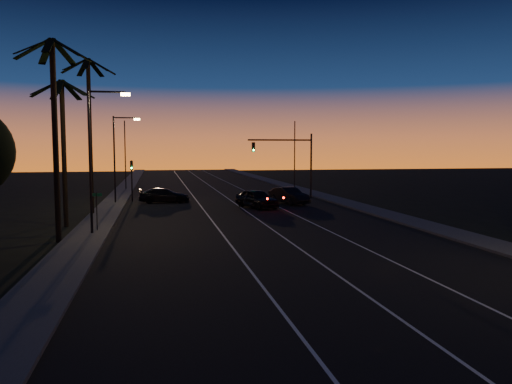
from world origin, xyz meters
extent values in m
plane|color=black|center=(0.00, 0.00, 0.00)|extent=(220.00, 220.00, 0.00)
cube|color=black|center=(0.00, 30.00, 0.01)|extent=(20.00, 170.00, 0.01)
cube|color=#363634|center=(-11.20, 30.00, 0.08)|extent=(2.40, 170.00, 0.16)
cube|color=#363634|center=(11.20, 30.00, 0.08)|extent=(2.40, 170.00, 0.16)
cube|color=silver|center=(-3.00, 30.00, 0.02)|extent=(0.12, 160.00, 0.01)
cube|color=silver|center=(0.50, 30.00, 0.02)|extent=(0.12, 160.00, 0.01)
cube|color=silver|center=(4.00, 30.00, 0.02)|extent=(0.12, 160.00, 0.01)
cylinder|color=black|center=(-12.60, 18.00, 5.75)|extent=(0.32, 0.32, 11.50)
cube|color=black|center=(-11.57, 18.26, 10.94)|extent=(2.18, 0.92, 1.18)
cube|color=black|center=(-12.16, 18.97, 10.94)|extent=(1.25, 2.12, 1.18)
cube|color=black|center=(-13.08, 18.94, 10.94)|extent=(1.34, 2.09, 1.18)
cube|color=black|center=(-13.64, 18.21, 10.94)|extent=(2.18, 0.82, 1.18)
cube|color=black|center=(-13.41, 17.32, 10.94)|extent=(1.90, 1.69, 1.18)
cube|color=black|center=(-12.57, 16.94, 10.94)|extent=(0.45, 2.16, 1.18)
cube|color=black|center=(-11.75, 17.36, 10.94)|extent=(1.95, 1.61, 1.18)
cylinder|color=black|center=(-13.20, 24.00, 5.00)|extent=(0.32, 0.32, 10.00)
cube|color=black|center=(-12.17, 24.26, 9.44)|extent=(2.18, 0.92, 1.18)
cube|color=black|center=(-12.76, 24.97, 9.44)|extent=(1.25, 2.12, 1.18)
cube|color=black|center=(-13.68, 24.94, 9.44)|extent=(1.34, 2.09, 1.18)
cube|color=black|center=(-14.24, 24.21, 9.44)|extent=(2.18, 0.82, 1.18)
cube|color=black|center=(-14.01, 23.32, 9.44)|extent=(1.90, 1.69, 1.18)
cube|color=black|center=(-13.17, 22.94, 9.44)|extent=(0.45, 2.16, 1.18)
cube|color=black|center=(-12.35, 23.36, 9.44)|extent=(1.95, 1.61, 1.18)
cylinder|color=black|center=(-12.20, 30.00, 6.25)|extent=(0.32, 0.32, 12.50)
cube|color=black|center=(-11.17, 30.26, 11.94)|extent=(2.18, 0.92, 1.18)
cube|color=black|center=(-11.76, 30.97, 11.94)|extent=(1.25, 2.12, 1.18)
cube|color=black|center=(-12.68, 30.94, 11.94)|extent=(1.34, 2.09, 1.18)
cube|color=black|center=(-13.24, 30.21, 11.94)|extent=(2.18, 0.82, 1.18)
cube|color=black|center=(-13.01, 29.32, 11.94)|extent=(1.90, 1.69, 1.18)
cube|color=black|center=(-12.17, 28.94, 11.94)|extent=(0.45, 2.16, 1.18)
cube|color=black|center=(-11.35, 29.36, 11.94)|extent=(1.95, 1.61, 1.18)
cylinder|color=black|center=(-11.00, 20.00, 4.50)|extent=(0.16, 0.16, 9.00)
cylinder|color=black|center=(-9.90, 20.00, 8.85)|extent=(2.20, 0.12, 0.12)
cube|color=#FFC266|center=(-8.80, 20.00, 8.72)|extent=(0.55, 0.26, 0.16)
cylinder|color=black|center=(-11.00, 38.00, 4.25)|extent=(0.16, 0.16, 8.50)
cylinder|color=black|center=(-9.90, 38.00, 8.35)|extent=(2.20, 0.12, 0.12)
cube|color=#FFC266|center=(-8.80, 38.00, 8.22)|extent=(0.55, 0.26, 0.16)
cylinder|color=black|center=(-10.80, 21.00, 1.30)|extent=(0.06, 0.06, 2.60)
cube|color=#0D522B|center=(-10.80, 21.00, 2.45)|extent=(0.70, 0.03, 0.20)
cylinder|color=black|center=(9.50, 40.00, 3.50)|extent=(0.20, 0.20, 7.00)
cylinder|color=black|center=(6.00, 40.00, 6.30)|extent=(7.00, 0.16, 0.16)
cube|color=black|center=(3.10, 40.00, 5.55)|extent=(0.32, 0.28, 1.00)
sphere|color=black|center=(3.10, 39.83, 5.87)|extent=(0.20, 0.20, 0.20)
sphere|color=black|center=(3.10, 39.83, 5.55)|extent=(0.20, 0.20, 0.20)
sphere|color=#14FF59|center=(3.10, 39.83, 5.23)|extent=(0.20, 0.20, 0.20)
cylinder|color=black|center=(-9.50, 40.00, 2.10)|extent=(0.14, 0.14, 4.20)
cube|color=black|center=(-9.50, 40.00, 3.70)|extent=(0.28, 0.25, 0.90)
sphere|color=black|center=(-9.50, 39.85, 3.98)|extent=(0.18, 0.18, 0.18)
sphere|color=black|center=(-9.50, 39.85, 3.70)|extent=(0.18, 0.18, 0.18)
sphere|color=#14FF59|center=(-9.50, 39.85, 3.42)|extent=(0.18, 0.18, 0.18)
cylinder|color=black|center=(-11.00, 55.00, 4.50)|extent=(0.14, 0.14, 9.00)
cylinder|color=black|center=(11.00, 52.00, 4.50)|extent=(0.14, 0.14, 9.00)
imported|color=black|center=(1.86, 32.04, 0.87)|extent=(3.71, 5.40, 1.71)
sphere|color=#FF0F05|center=(2.16, 28.95, 1.14)|extent=(0.18, 0.18, 0.18)
sphere|color=#FF0F05|center=(3.75, 29.58, 1.14)|extent=(0.18, 0.18, 0.18)
imported|color=black|center=(5.57, 34.64, 0.82)|extent=(3.29, 5.19, 1.61)
imported|color=black|center=(-6.31, 38.16, 0.74)|extent=(5.09, 2.18, 1.46)
camera|label=1|loc=(-6.97, -12.07, 5.39)|focal=35.00mm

